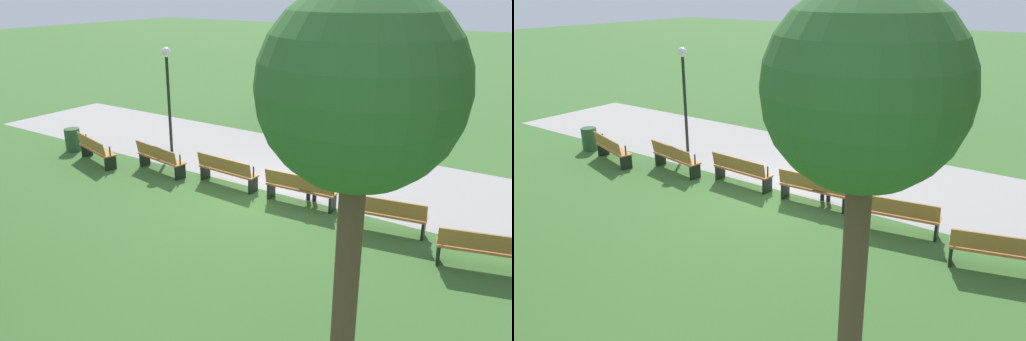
% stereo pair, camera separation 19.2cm
% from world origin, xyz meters
% --- Properties ---
extents(ground_plane, '(120.00, 120.00, 0.00)m').
position_xyz_m(ground_plane, '(0.00, 0.00, 0.00)').
color(ground_plane, '#3D6B2D').
extents(path_paving, '(26.36, 4.89, 0.01)m').
position_xyz_m(path_paving, '(0.00, 2.67, 0.00)').
color(path_paving, '#A39E99').
rests_on(path_paving, ground).
extents(bench_0, '(1.97, 0.97, 0.89)m').
position_xyz_m(bench_0, '(-5.93, -0.87, 0.48)').
color(bench_0, '#B27538').
rests_on(bench_0, ground).
extents(bench_1, '(1.97, 0.78, 0.89)m').
position_xyz_m(bench_1, '(-3.59, -0.36, 0.48)').
color(bench_1, '#B27538').
rests_on(bench_1, ground).
extents(bench_2, '(1.94, 0.58, 0.89)m').
position_xyz_m(bench_2, '(-1.20, -0.10, 0.48)').
color(bench_2, '#B27538').
rests_on(bench_2, ground).
extents(bench_3, '(1.94, 0.58, 0.89)m').
position_xyz_m(bench_3, '(1.20, -0.10, 0.48)').
color(bench_3, '#B27538').
rests_on(bench_3, ground).
extents(bench_4, '(1.97, 0.78, 0.89)m').
position_xyz_m(bench_4, '(3.59, -0.36, 0.48)').
color(bench_4, '#B27538').
rests_on(bench_4, ground).
extents(bench_5, '(1.97, 0.97, 0.89)m').
position_xyz_m(bench_5, '(5.93, -0.87, 0.48)').
color(bench_5, '#B27538').
rests_on(bench_5, ground).
extents(person_seated, '(0.34, 0.53, 1.20)m').
position_xyz_m(person_seated, '(1.34, 0.05, 0.64)').
color(person_seated, navy).
rests_on(person_seated, ground).
extents(tree_3, '(2.59, 2.59, 5.57)m').
position_xyz_m(tree_3, '(4.80, -5.22, 4.21)').
color(tree_3, brown).
rests_on(tree_3, ground).
extents(lamp_post, '(0.32, 0.32, 3.56)m').
position_xyz_m(lamp_post, '(-4.74, 1.40, 2.51)').
color(lamp_post, black).
rests_on(lamp_post, ground).
extents(trash_bin, '(0.51, 0.51, 0.79)m').
position_xyz_m(trash_bin, '(-7.67, -0.43, 0.40)').
color(trash_bin, '#2D512D').
rests_on(trash_bin, ground).
extents(kiosk, '(3.53, 3.64, 2.94)m').
position_xyz_m(kiosk, '(-2.53, 8.70, 1.50)').
color(kiosk, brown).
rests_on(kiosk, ground).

